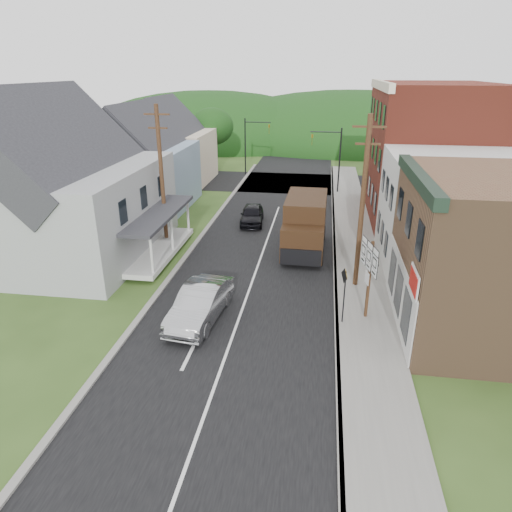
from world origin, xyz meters
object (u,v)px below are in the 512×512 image
at_px(delivery_van, 305,225).
at_px(warning_sign, 344,288).
at_px(route_sign_cluster, 369,269).
at_px(dark_sedan, 252,215).
at_px(silver_sedan, 200,304).

height_order(delivery_van, warning_sign, delivery_van).
bearing_deg(warning_sign, route_sign_cluster, 13.47).
distance_m(dark_sedan, route_sign_cluster, 15.34).
bearing_deg(route_sign_cluster, dark_sedan, 105.41).
bearing_deg(route_sign_cluster, delivery_van, 97.50).
xyz_separation_m(dark_sedan, warning_sign, (6.36, -13.95, 1.18)).
bearing_deg(silver_sedan, route_sign_cluster, 15.09).
bearing_deg(delivery_van, dark_sedan, 131.23).
bearing_deg(route_sign_cluster, silver_sedan, 175.19).
xyz_separation_m(delivery_van, route_sign_cluster, (3.24, -8.32, 0.84)).
bearing_deg(dark_sedan, delivery_van, -54.93).
bearing_deg(dark_sedan, route_sign_cluster, -65.84).
bearing_deg(dark_sedan, warning_sign, -70.54).
distance_m(dark_sedan, delivery_van, 6.58).
distance_m(route_sign_cluster, warning_sign, 1.45).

